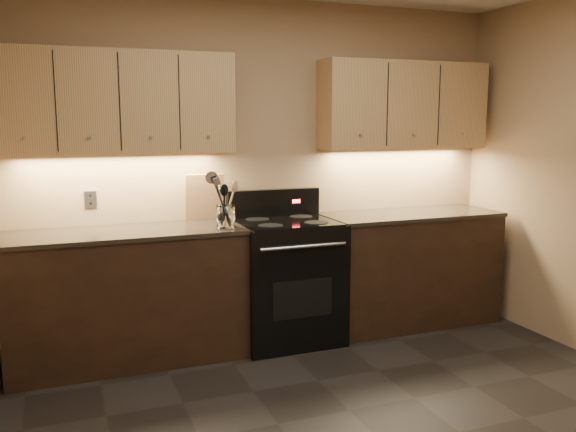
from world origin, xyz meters
The scene contains 14 objects.
wall_back centered at (0.00, 2.00, 1.30)m, with size 4.00×0.04×2.60m, color #99795A.
counter_left centered at (-1.10, 1.70, 0.47)m, with size 1.62×0.62×0.93m.
counter_right centered at (1.18, 1.70, 0.47)m, with size 1.46×0.62×0.93m.
stove centered at (0.08, 1.68, 0.48)m, with size 0.76×0.68×1.14m.
upper_cab_left centered at (-1.10, 1.85, 1.80)m, with size 1.60×0.30×0.70m, color tan.
upper_cab_right centered at (1.18, 1.85, 1.80)m, with size 1.44×0.30×0.70m, color tan.
outlet_plate centered at (-1.30, 1.99, 1.12)m, with size 0.09×0.01×0.12m, color #B2B5BA.
utensil_crock centered at (-0.42, 1.57, 1.01)m, with size 0.16×0.16×0.16m.
cutting_board centered at (-0.48, 1.95, 1.11)m, with size 0.28×0.02×0.36m, color tan.
wooden_spoon centered at (-0.44, 1.56, 1.11)m, with size 0.06×0.06×0.32m, color tan, non-canonical shape.
black_spoon centered at (-0.43, 1.58, 1.09)m, with size 0.06×0.06×0.29m, color black, non-canonical shape.
black_turner centered at (-0.40, 1.54, 1.13)m, with size 0.08×0.08×0.38m, color black, non-canonical shape.
steel_spatula centered at (-0.39, 1.57, 1.13)m, with size 0.08×0.08×0.36m, color silver, non-canonical shape.
steel_skimmer centered at (-0.40, 1.56, 1.14)m, with size 0.09×0.09×0.38m, color silver, non-canonical shape.
Camera 1 is at (-1.54, -2.54, 1.68)m, focal length 38.00 mm.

